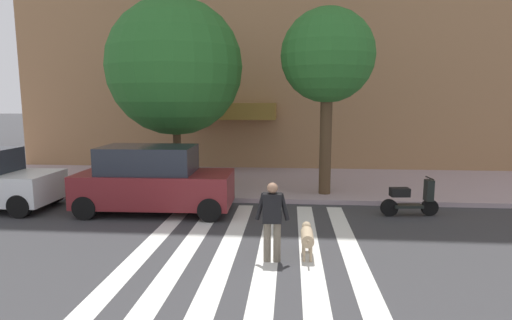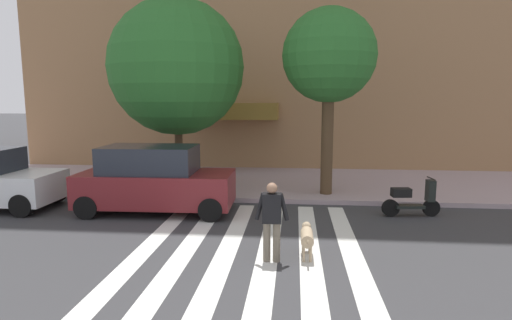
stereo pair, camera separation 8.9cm
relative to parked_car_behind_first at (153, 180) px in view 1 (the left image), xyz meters
name	(u,v)px [view 1 (the left image)]	position (x,y,z in m)	size (l,w,h in m)	color
ground_plane	(204,283)	(2.42, -4.56, -0.95)	(160.00, 160.00, 0.00)	#353538
sidewalk_far	(251,182)	(2.42, 4.30, -0.87)	(80.00, 6.00, 0.15)	#A59197
crosswalk_stripes	(238,284)	(3.04, -4.56, -0.95)	(4.95, 11.12, 0.01)	silver
parked_car_behind_first	(153,180)	(0.00, 0.00, 0.00)	(4.46, 1.96, 1.95)	maroon
parked_scooter	(410,199)	(7.32, 0.23, -0.47)	(1.63, 0.51, 1.11)	black
street_tree_nearest	(175,67)	(-0.02, 2.70, 3.40)	(4.63, 4.63, 6.52)	#4C3823
street_tree_middle	(328,57)	(5.09, 2.25, 3.66)	(3.01, 3.01, 6.02)	#4C3823
pedestrian_dog_walker	(272,217)	(3.59, -3.42, -0.02)	(0.70, 0.24, 1.64)	#6B6051
dog_on_leash	(307,236)	(4.31, -3.10, -0.51)	(0.26, 1.08, 0.65)	tan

